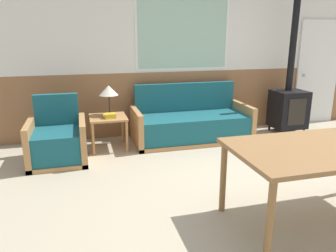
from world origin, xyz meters
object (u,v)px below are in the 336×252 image
couch (191,124)px  wood_stove (289,102)px  side_table (108,121)px  table_lamp (109,91)px  armchair (58,142)px  dining_table (324,154)px

couch → wood_stove: wood_stove is taller
couch → side_table: size_ratio=3.46×
table_lamp → wood_stove: 3.17m
side_table → table_lamp: size_ratio=1.20×
couch → armchair: couch is taller
couch → table_lamp: bearing=177.4°
couch → dining_table: bearing=-82.8°
couch → dining_table: 2.72m
couch → wood_stove: 1.85m
dining_table → wood_stove: bearing=60.7°
wood_stove → table_lamp: bearing=178.7°
dining_table → wood_stove: wood_stove is taller
armchair → table_lamp: 1.08m
armchair → table_lamp: (0.77, 0.46, 0.60)m
side_table → armchair: bearing=-153.5°
side_table → dining_table: bearing=-57.1°
side_table → wood_stove: 3.19m
table_lamp → wood_stove: size_ratio=0.18×
wood_stove → armchair: bearing=-174.3°
couch → table_lamp: 1.46m
side_table → wood_stove: wood_stove is taller
table_lamp → wood_stove: (3.15, -0.07, -0.31)m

